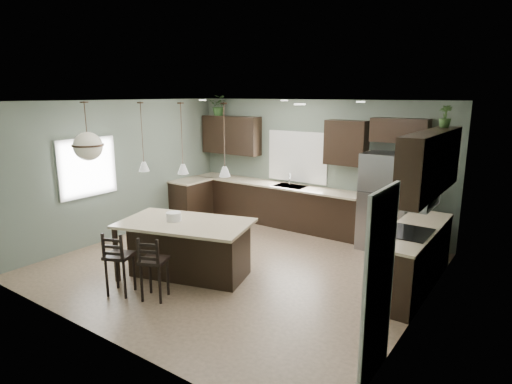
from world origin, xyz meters
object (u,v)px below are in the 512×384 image
(bar_stool_left, at_px, (120,263))
(bar_stool_center, at_px, (154,267))
(kitchen_island, at_px, (186,249))
(refrigerator, at_px, (386,202))
(plant_back_left, at_px, (219,106))
(serving_dish, at_px, (174,217))

(bar_stool_left, distance_m, bar_stool_center, 0.57)
(kitchen_island, height_order, bar_stool_left, bar_stool_left)
(refrigerator, height_order, bar_stool_left, refrigerator)
(refrigerator, relative_size, kitchen_island, 0.90)
(plant_back_left, bearing_deg, bar_stool_center, -61.96)
(kitchen_island, relative_size, bar_stool_left, 2.09)
(kitchen_island, bearing_deg, bar_stool_center, -94.18)
(refrigerator, xyz_separation_m, kitchen_island, (-2.20, -3.12, -0.46))
(bar_stool_center, relative_size, plant_back_left, 2.01)
(refrigerator, xyz_separation_m, plant_back_left, (-4.27, 0.26, 1.72))
(serving_dish, relative_size, bar_stool_left, 0.24)
(kitchen_island, xyz_separation_m, bar_stool_left, (-0.36, -1.01, 0.03))
(serving_dish, xyz_separation_m, bar_stool_left, (-0.17, -0.96, -0.50))
(bar_stool_left, distance_m, plant_back_left, 5.19)
(kitchen_island, bearing_deg, plant_back_left, 105.43)
(refrigerator, height_order, bar_stool_center, refrigerator)
(bar_stool_left, bearing_deg, kitchen_island, 47.85)
(bar_stool_center, bearing_deg, refrigerator, 39.71)
(kitchen_island, relative_size, plant_back_left, 4.29)
(kitchen_island, distance_m, plant_back_left, 4.53)
(kitchen_island, distance_m, bar_stool_center, 0.85)
(kitchen_island, xyz_separation_m, plant_back_left, (-2.07, 3.39, 2.18))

